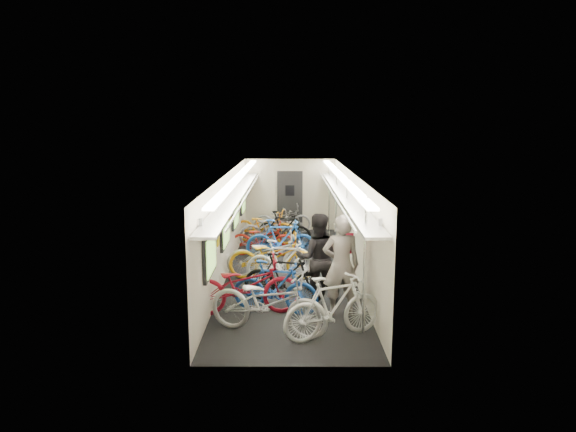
{
  "coord_description": "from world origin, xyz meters",
  "views": [
    {
      "loc": [
        -0.02,
        -12.12,
        3.58
      ],
      "look_at": [
        -0.05,
        1.24,
        1.15
      ],
      "focal_mm": 32.0,
      "sensor_mm": 36.0,
      "label": 1
    }
  ],
  "objects_px": {
    "passenger_mid": "(317,258)",
    "backpack": "(347,243)",
    "bicycle_0": "(268,302)",
    "bicycle_1": "(275,287)",
    "passenger_near": "(341,265)"
  },
  "relations": [
    {
      "from": "passenger_mid",
      "to": "backpack",
      "type": "xyz_separation_m",
      "value": [
        0.55,
        -0.29,
        0.37
      ]
    },
    {
      "from": "bicycle_1",
      "to": "passenger_mid",
      "type": "relative_size",
      "value": 0.94
    },
    {
      "from": "bicycle_0",
      "to": "bicycle_1",
      "type": "distance_m",
      "value": 0.99
    },
    {
      "from": "passenger_mid",
      "to": "bicycle_0",
      "type": "bearing_deg",
      "value": 58.39
    },
    {
      "from": "passenger_near",
      "to": "backpack",
      "type": "xyz_separation_m",
      "value": [
        0.15,
        0.47,
        0.32
      ]
    },
    {
      "from": "backpack",
      "to": "passenger_mid",
      "type": "bearing_deg",
      "value": 162.29
    },
    {
      "from": "passenger_mid",
      "to": "backpack",
      "type": "distance_m",
      "value": 0.73
    },
    {
      "from": "bicycle_1",
      "to": "passenger_near",
      "type": "height_order",
      "value": "passenger_near"
    },
    {
      "from": "passenger_near",
      "to": "passenger_mid",
      "type": "relative_size",
      "value": 1.06
    },
    {
      "from": "bicycle_1",
      "to": "backpack",
      "type": "bearing_deg",
      "value": -58.8
    },
    {
      "from": "passenger_near",
      "to": "bicycle_0",
      "type": "bearing_deg",
      "value": 29.61
    },
    {
      "from": "passenger_near",
      "to": "backpack",
      "type": "distance_m",
      "value": 0.59
    },
    {
      "from": "bicycle_0",
      "to": "backpack",
      "type": "height_order",
      "value": "backpack"
    },
    {
      "from": "bicycle_1",
      "to": "backpack",
      "type": "distance_m",
      "value": 1.63
    },
    {
      "from": "passenger_near",
      "to": "backpack",
      "type": "relative_size",
      "value": 5.07
    }
  ]
}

